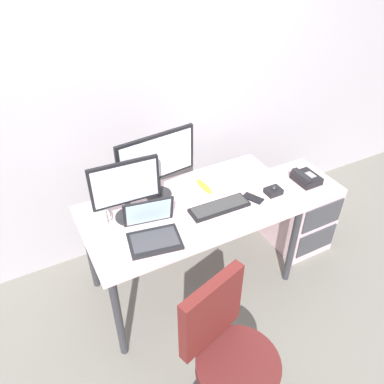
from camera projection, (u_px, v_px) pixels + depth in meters
name	position (u px, v px, depth m)	size (l,w,h in m)	color
ground_plane	(192.00, 281.00, 3.03)	(8.00, 8.00, 0.00)	slate
back_wall	(144.00, 79.00, 2.70)	(6.00, 0.10, 2.80)	#A29CA2
desk	(192.00, 216.00, 2.62)	(1.47, 0.75, 0.76)	beige
file_cabinet	(298.00, 211.00, 3.23)	(0.42, 0.53, 0.63)	beige
desk_phone	(306.00, 178.00, 3.00)	(0.17, 0.20, 0.09)	black
office_chair	(229.00, 363.00, 2.03)	(0.52, 0.54, 0.96)	black
monitor_main	(157.00, 161.00, 2.50)	(0.56, 0.18, 0.47)	#262628
monitor_side	(126.00, 187.00, 2.34)	(0.44, 0.18, 0.42)	#262628
keyboard	(219.00, 207.00, 2.54)	(0.41, 0.15, 0.03)	black
laptop	(152.00, 230.00, 2.30)	(0.36, 0.34, 0.23)	black
trackball_mouse	(273.00, 191.00, 2.67)	(0.11, 0.09, 0.07)	black
coffee_mug	(102.00, 217.00, 2.40)	(0.09, 0.08, 0.11)	silver
cell_phone	(253.00, 198.00, 2.63)	(0.07, 0.14, 0.01)	black
banana	(204.00, 186.00, 2.72)	(0.19, 0.04, 0.04)	yellow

